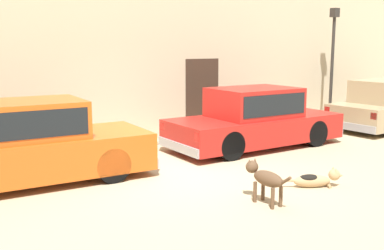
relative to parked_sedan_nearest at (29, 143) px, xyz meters
name	(u,v)px	position (x,y,z in m)	size (l,w,h in m)	color
ground_plane	(185,173)	(2.73, -0.95, -0.74)	(80.00, 80.00, 0.00)	tan
parked_sedan_nearest	(29,143)	(0.00, 0.00, 0.00)	(4.50, 1.84, 1.51)	#D15619
parked_sedan_second	(255,118)	(5.39, 0.16, -0.02)	(4.55, 1.77, 1.46)	#AD1E19
apartment_block	(218,6)	(7.95, 5.37, 3.11)	(17.06, 5.75, 7.69)	beige
stray_dog_spotted	(316,179)	(4.22, -2.97, -0.59)	(1.01, 0.57, 0.35)	tan
stray_dog_tan	(264,177)	(2.88, -3.11, -0.32)	(0.27, 1.01, 0.67)	brown
street_lamp	(333,50)	(9.88, 1.76, 1.60)	(0.22, 0.22, 3.62)	#2D2B28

